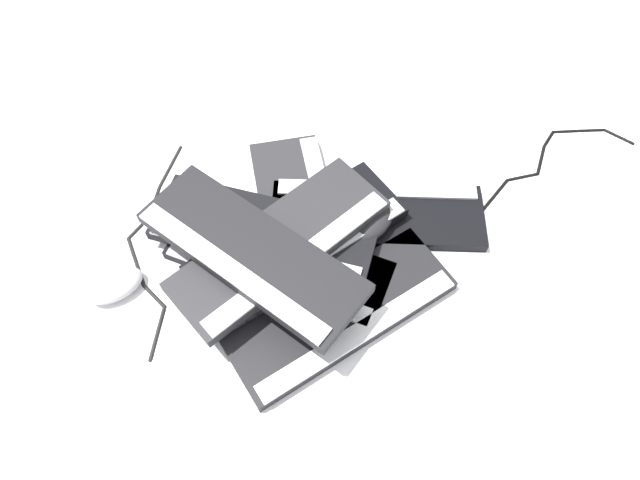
{
  "coord_description": "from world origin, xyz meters",
  "views": [
    {
      "loc": [
        0.34,
        0.52,
        1.0
      ],
      "look_at": [
        0.06,
        0.03,
        0.06
      ],
      "focal_mm": 32.0,
      "sensor_mm": 36.0,
      "label": 1
    }
  ],
  "objects_px": {
    "keyboard_7": "(251,253)",
    "mouse_3": "(373,221)",
    "keyboard_2": "(377,214)",
    "mouse_1": "(115,285)",
    "keyboard_3": "(301,223)",
    "keyboard_1": "(342,314)",
    "mouse_2": "(227,227)",
    "keyboard_4": "(298,241)",
    "keyboard_5": "(281,245)",
    "keyboard_6": "(264,232)",
    "mouse_0": "(246,232)",
    "keyboard_0": "(279,262)"
  },
  "relations": [
    {
      "from": "keyboard_7",
      "to": "mouse_0",
      "type": "bearing_deg",
      "value": -105.08
    },
    {
      "from": "keyboard_7",
      "to": "mouse_3",
      "type": "relative_size",
      "value": 4.21
    },
    {
      "from": "keyboard_0",
      "to": "mouse_2",
      "type": "relative_size",
      "value": 3.97
    },
    {
      "from": "keyboard_2",
      "to": "keyboard_0",
      "type": "bearing_deg",
      "value": -0.13
    },
    {
      "from": "keyboard_0",
      "to": "keyboard_5",
      "type": "bearing_deg",
      "value": 170.26
    },
    {
      "from": "keyboard_1",
      "to": "mouse_2",
      "type": "height_order",
      "value": "mouse_2"
    },
    {
      "from": "mouse_3",
      "to": "keyboard_3",
      "type": "bearing_deg",
      "value": 117.93
    },
    {
      "from": "mouse_2",
      "to": "keyboard_4",
      "type": "bearing_deg",
      "value": 35.89
    },
    {
      "from": "keyboard_0",
      "to": "keyboard_1",
      "type": "bearing_deg",
      "value": 108.2
    },
    {
      "from": "keyboard_3",
      "to": "mouse_1",
      "type": "height_order",
      "value": "mouse_1"
    },
    {
      "from": "keyboard_7",
      "to": "mouse_3",
      "type": "distance_m",
      "value": 0.26
    },
    {
      "from": "mouse_3",
      "to": "keyboard_4",
      "type": "bearing_deg",
      "value": 140.93
    },
    {
      "from": "mouse_2",
      "to": "keyboard_6",
      "type": "bearing_deg",
      "value": 49.86
    },
    {
      "from": "mouse_2",
      "to": "keyboard_5",
      "type": "bearing_deg",
      "value": 20.28
    },
    {
      "from": "keyboard_0",
      "to": "mouse_0",
      "type": "bearing_deg",
      "value": -55.0
    },
    {
      "from": "keyboard_2",
      "to": "keyboard_3",
      "type": "distance_m",
      "value": 0.16
    },
    {
      "from": "keyboard_1",
      "to": "keyboard_3",
      "type": "height_order",
      "value": "same"
    },
    {
      "from": "keyboard_5",
      "to": "keyboard_6",
      "type": "height_order",
      "value": "keyboard_5"
    },
    {
      "from": "mouse_1",
      "to": "keyboard_3",
      "type": "bearing_deg",
      "value": 170.97
    },
    {
      "from": "keyboard_5",
      "to": "mouse_3",
      "type": "bearing_deg",
      "value": 171.77
    },
    {
      "from": "mouse_1",
      "to": "keyboard_0",
      "type": "bearing_deg",
      "value": 158.51
    },
    {
      "from": "keyboard_7",
      "to": "mouse_2",
      "type": "bearing_deg",
      "value": -83.08
    },
    {
      "from": "mouse_3",
      "to": "mouse_2",
      "type": "bearing_deg",
      "value": 131.85
    },
    {
      "from": "mouse_0",
      "to": "mouse_2",
      "type": "distance_m",
      "value": 0.04
    },
    {
      "from": "mouse_3",
      "to": "keyboard_7",
      "type": "bearing_deg",
      "value": 149.27
    },
    {
      "from": "keyboard_0",
      "to": "keyboard_6",
      "type": "bearing_deg",
      "value": -89.9
    },
    {
      "from": "keyboard_0",
      "to": "keyboard_2",
      "type": "bearing_deg",
      "value": 179.87
    },
    {
      "from": "keyboard_6",
      "to": "mouse_1",
      "type": "distance_m",
      "value": 0.3
    },
    {
      "from": "keyboard_1",
      "to": "mouse_2",
      "type": "xyz_separation_m",
      "value": [
        0.12,
        -0.24,
        0.07
      ]
    },
    {
      "from": "keyboard_4",
      "to": "keyboard_7",
      "type": "distance_m",
      "value": 0.12
    },
    {
      "from": "mouse_1",
      "to": "mouse_3",
      "type": "bearing_deg",
      "value": 162.93
    },
    {
      "from": "keyboard_0",
      "to": "keyboard_3",
      "type": "distance_m",
      "value": 0.1
    },
    {
      "from": "keyboard_0",
      "to": "mouse_1",
      "type": "distance_m",
      "value": 0.32
    },
    {
      "from": "keyboard_5",
      "to": "keyboard_6",
      "type": "xyz_separation_m",
      "value": [
        0.01,
        -0.06,
        -0.03
      ]
    },
    {
      "from": "keyboard_4",
      "to": "mouse_3",
      "type": "bearing_deg",
      "value": 166.26
    },
    {
      "from": "mouse_0",
      "to": "keyboard_6",
      "type": "bearing_deg",
      "value": 101.06
    },
    {
      "from": "keyboard_2",
      "to": "mouse_3",
      "type": "relative_size",
      "value": 4.12
    },
    {
      "from": "keyboard_2",
      "to": "mouse_1",
      "type": "distance_m",
      "value": 0.54
    },
    {
      "from": "keyboard_1",
      "to": "mouse_1",
      "type": "xyz_separation_m",
      "value": [
        0.35,
        -0.26,
        0.01
      ]
    },
    {
      "from": "keyboard_1",
      "to": "keyboard_7",
      "type": "relative_size",
      "value": 0.97
    },
    {
      "from": "mouse_0",
      "to": "mouse_3",
      "type": "bearing_deg",
      "value": 72.36
    },
    {
      "from": "keyboard_3",
      "to": "mouse_0",
      "type": "height_order",
      "value": "mouse_0"
    },
    {
      "from": "keyboard_0",
      "to": "keyboard_5",
      "type": "relative_size",
      "value": 0.95
    },
    {
      "from": "keyboard_0",
      "to": "keyboard_3",
      "type": "bearing_deg",
      "value": -144.74
    },
    {
      "from": "keyboard_3",
      "to": "keyboard_6",
      "type": "relative_size",
      "value": 1.11
    },
    {
      "from": "keyboard_2",
      "to": "keyboard_7",
      "type": "bearing_deg",
      "value": 0.95
    },
    {
      "from": "keyboard_1",
      "to": "mouse_3",
      "type": "bearing_deg",
      "value": -138.91
    },
    {
      "from": "keyboard_2",
      "to": "mouse_0",
      "type": "height_order",
      "value": "mouse_0"
    },
    {
      "from": "keyboard_2",
      "to": "keyboard_7",
      "type": "relative_size",
      "value": 0.98
    },
    {
      "from": "keyboard_4",
      "to": "mouse_2",
      "type": "distance_m",
      "value": 0.14
    }
  ]
}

